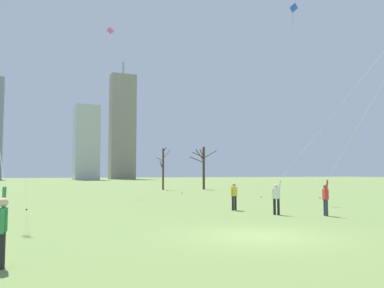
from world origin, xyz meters
TOP-DOWN VIEW (x-y plane):
  - ground_plane at (0.00, 0.00)m, footprint 400.00×400.00m
  - kite_flyer_midfield_center_orange at (5.03, 4.74)m, footprint 2.36×10.45m
  - kite_flyer_foreground_right_purple at (6.42, 2.49)m, footprint 3.41×14.84m
  - bystander_far_off_by_trees at (4.03, 8.98)m, footprint 0.49×0.29m
  - distant_kite_drifting_left_blue at (17.67, 20.93)m, footprint 6.00×1.89m
  - distant_kite_drifting_right_pink at (1.81, 29.82)m, footprint 8.22×1.63m
  - distant_kite_high_overhead_yellow at (10.89, 18.86)m, footprint 6.87×3.74m
  - bare_tree_center at (15.67, 38.25)m, footprint 3.48×2.26m
  - bare_tree_far_right_edge at (10.12, 39.19)m, footprint 2.37×2.82m
  - skyline_wide_slab at (29.40, 142.64)m, footprint 9.75×5.69m
  - skyline_mid_tower_right at (13.51, 128.98)m, footprint 8.17×8.38m

SIDE VIEW (x-z plane):
  - ground_plane at x=0.00m, z-range 0.00..0.00m
  - bystander_far_off_by_trees at x=4.03m, z-range 0.09..1.71m
  - kite_flyer_midfield_center_orange at x=5.03m, z-range -3.65..7.66m
  - kite_flyer_foreground_right_purple at x=6.42m, z-range -4.84..10.19m
  - bare_tree_far_right_edge at x=10.12m, z-range 0.16..5.89m
  - bare_tree_center at x=15.67m, z-range 0.31..6.17m
  - skyline_mid_tower_right at x=13.51m, z-range 0.00..25.56m
  - distant_kite_drifting_right_pink at x=1.81m, z-range 6.30..24.26m
  - distant_kite_high_overhead_yellow at x=10.89m, z-range 7.28..27.84m
  - distant_kite_drifting_left_blue at x=17.67m, z-range 7.81..27.85m
  - skyline_wide_slab at x=29.40m, z-range -2.58..43.85m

